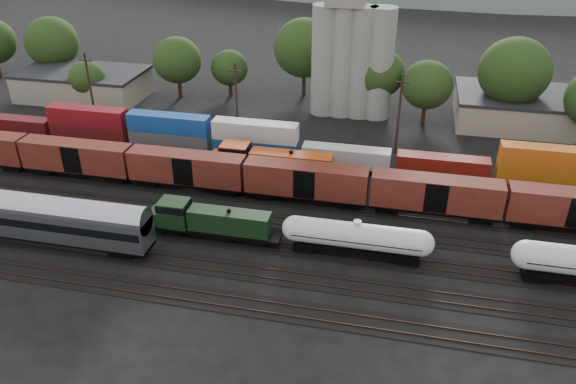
% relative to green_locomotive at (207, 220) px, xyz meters
% --- Properties ---
extents(ground, '(600.00, 600.00, 0.00)m').
position_rel_green_locomotive_xyz_m(ground, '(7.34, 5.00, -2.31)').
color(ground, black).
extents(tracks, '(180.00, 33.20, 0.20)m').
position_rel_green_locomotive_xyz_m(tracks, '(7.34, 5.00, -2.27)').
color(tracks, black).
rests_on(tracks, ground).
extents(green_locomotive, '(15.18, 2.68, 4.02)m').
position_rel_green_locomotive_xyz_m(green_locomotive, '(0.00, 0.00, 0.00)').
color(green_locomotive, black).
rests_on(green_locomotive, ground).
extents(tank_car_a, '(15.95, 2.86, 4.18)m').
position_rel_green_locomotive_xyz_m(tank_car_a, '(16.56, 0.00, 0.18)').
color(tank_car_a, silver).
rests_on(tank_car_a, ground).
extents(passenger_coach, '(25.85, 3.19, 5.87)m').
position_rel_green_locomotive_xyz_m(passenger_coach, '(-17.45, -5.00, 1.26)').
color(passenger_coach, silver).
rests_on(passenger_coach, ground).
extents(orange_locomotive, '(18.02, 3.00, 4.50)m').
position_rel_green_locomotive_xyz_m(orange_locomotive, '(3.23, 15.00, 0.25)').
color(orange_locomotive, black).
rests_on(orange_locomotive, ground).
extents(boxcar_string, '(184.40, 2.90, 4.20)m').
position_rel_green_locomotive_xyz_m(boxcar_string, '(16.95, 10.00, 0.80)').
color(boxcar_string, black).
rests_on(boxcar_string, ground).
extents(container_wall, '(168.38, 2.60, 5.80)m').
position_rel_green_locomotive_xyz_m(container_wall, '(13.81, 20.00, 0.24)').
color(container_wall, black).
rests_on(container_wall, ground).
extents(grain_silo, '(13.40, 5.00, 29.00)m').
position_rel_green_locomotive_xyz_m(grain_silo, '(10.62, 41.00, 8.94)').
color(grain_silo, gray).
rests_on(grain_silo, ground).
extents(industrial_sheds, '(119.38, 17.26, 5.10)m').
position_rel_green_locomotive_xyz_m(industrial_sheds, '(13.97, 40.25, 0.24)').
color(industrial_sheds, '#9E937F').
rests_on(industrial_sheds, ground).
extents(tree_band, '(167.45, 23.05, 14.17)m').
position_rel_green_locomotive_xyz_m(tree_band, '(16.63, 43.39, 5.38)').
color(tree_band, black).
rests_on(tree_band, ground).
extents(utility_poles, '(122.20, 0.36, 12.00)m').
position_rel_green_locomotive_xyz_m(utility_poles, '(7.34, 27.00, 3.90)').
color(utility_poles, black).
rests_on(utility_poles, ground).
extents(distant_hills, '(860.00, 286.00, 130.00)m').
position_rel_green_locomotive_xyz_m(distant_hills, '(31.26, 265.00, -22.88)').
color(distant_hills, '#59665B').
rests_on(distant_hills, ground).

